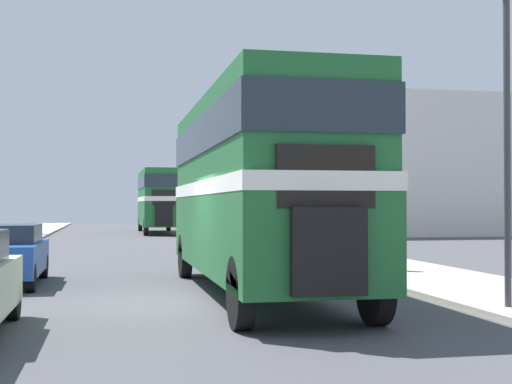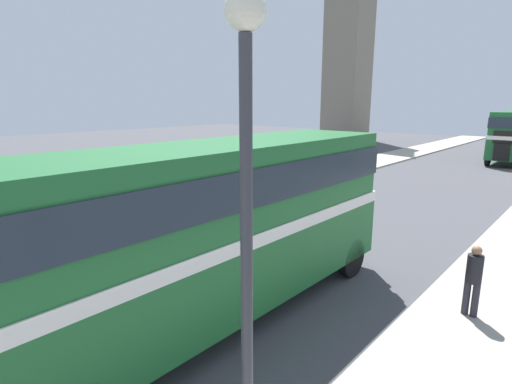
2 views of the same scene
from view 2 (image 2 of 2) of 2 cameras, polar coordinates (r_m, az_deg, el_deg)
ground_plane at (r=10.90m, az=-14.15°, el=-15.25°), size 120.00×120.00×0.00m
sidewalk_left at (r=16.52m, az=-27.69°, el=-6.32°), size 3.50×120.00×0.12m
double_decker_bus at (r=9.11m, az=-4.44°, el=-3.54°), size 2.50×10.34×4.17m
car_parked_mid at (r=15.57m, az=-10.44°, el=-3.45°), size 1.72×4.07×1.45m
pedestrian_walking at (r=10.70m, az=28.65°, el=-10.55°), size 0.35×0.35×1.73m
street_lamp at (r=3.75m, az=-1.38°, el=-4.18°), size 0.36×0.36×5.86m
church_tower at (r=56.42m, az=13.30°, el=23.53°), size 5.02×5.02×31.14m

